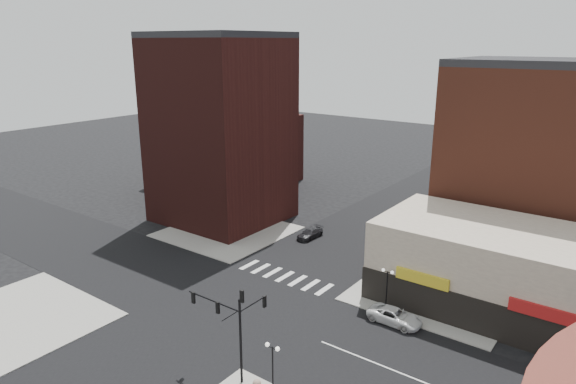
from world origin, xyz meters
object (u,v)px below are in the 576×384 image
Objects in this scene: street_lamp_se_a at (273,357)px; traffic_signal at (234,318)px; dark_sedan_north at (310,234)px; street_lamp_ne at (387,279)px; white_suv at (395,316)px.

traffic_signal is at bearing 177.43° from street_lamp_se_a.
dark_sedan_north is (-15.36, 27.29, -2.68)m from street_lamp_se_a.
street_lamp_se_a is 1.00× the size of street_lamp_ne.
traffic_signal is 1.84× the size of dark_sedan_north.
traffic_signal is at bearing -106.75° from street_lamp_ne.
street_lamp_se_a is (3.76, -0.17, -1.67)m from traffic_signal.
dark_sedan_north is (-18.00, 12.79, -0.07)m from white_suv.
traffic_signal is 16.27m from white_suv.
traffic_signal reaches higher than dark_sedan_north.
street_lamp_ne is at bearing -31.94° from dark_sedan_north.
street_lamp_ne is at bearing 73.25° from traffic_signal.
street_lamp_ne is 20.05m from dark_sedan_north.
street_lamp_se_a is 0.84× the size of white_suv.
street_lamp_ne is 0.98× the size of dark_sedan_north.
white_suv is (6.41, 14.33, -4.27)m from traffic_signal.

